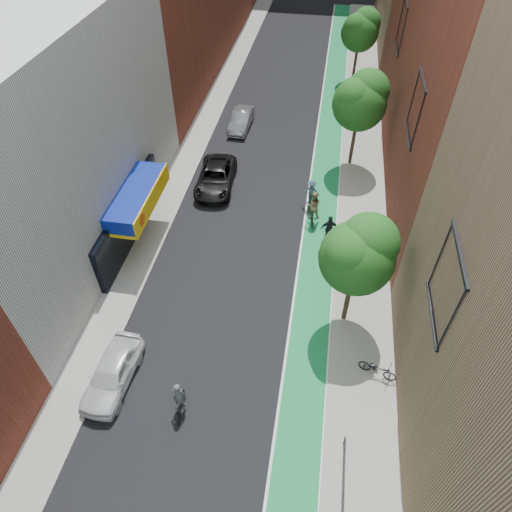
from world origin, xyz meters
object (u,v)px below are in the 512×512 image
at_px(parked_car_black, 216,177).
at_px(cyclist_lane_mid, 329,235).
at_px(cyclist_lead, 179,402).
at_px(parked_car_silver, 241,120).
at_px(cyclist_lane_near, 313,210).
at_px(cyclist_lane_far, 311,195).
at_px(parked_car_white, 112,373).

xyz_separation_m(parked_car_black, cyclist_lane_mid, (7.72, -4.54, 0.08)).
bearing_deg(parked_car_black, cyclist_lead, -86.20).
relative_size(parked_car_silver, cyclist_lane_near, 1.85).
distance_m(cyclist_lead, cyclist_lane_near, 14.01).
distance_m(cyclist_lane_near, cyclist_lane_far, 1.55).
xyz_separation_m(parked_car_white, cyclist_lane_near, (7.85, 12.43, 0.22)).
distance_m(parked_car_white, cyclist_lead, 3.40).
relative_size(parked_car_silver, cyclist_lead, 2.07).
height_order(cyclist_lane_mid, cyclist_lane_far, cyclist_lane_mid).
height_order(parked_car_white, cyclist_lane_far, cyclist_lane_far).
xyz_separation_m(parked_car_silver, cyclist_lead, (1.89, -23.78, -0.01)).
bearing_deg(cyclist_lane_far, parked_car_white, 65.52).
distance_m(parked_car_silver, cyclist_lead, 23.85).
height_order(parked_car_silver, cyclist_lane_near, cyclist_lane_near).
height_order(parked_car_black, cyclist_lead, cyclist_lead).
bearing_deg(cyclist_lane_far, cyclist_lead, 77.87).
relative_size(parked_car_white, parked_car_black, 0.81).
relative_size(parked_car_silver, cyclist_lane_mid, 1.94).
bearing_deg(cyclist_lead, parked_car_silver, -91.68).
bearing_deg(parked_car_white, cyclist_lane_mid, 52.05).
bearing_deg(parked_car_silver, parked_car_black, -89.79).
bearing_deg(parked_car_white, parked_car_silver, 88.82).
height_order(parked_car_white, cyclist_lane_near, cyclist_lane_near).
bearing_deg(cyclist_lane_mid, parked_car_silver, -68.36).
bearing_deg(cyclist_lane_near, parked_car_black, -27.64).
distance_m(cyclist_lead, cyclist_lane_far, 15.40).
height_order(parked_car_white, parked_car_silver, parked_car_white).
height_order(cyclist_lead, cyclist_lane_near, cyclist_lane_near).
relative_size(parked_car_black, cyclist_lead, 2.61).
xyz_separation_m(cyclist_lead, cyclist_lane_near, (4.55, 13.25, 0.27)).
relative_size(cyclist_lane_mid, cyclist_lane_far, 1.07).
distance_m(parked_car_white, parked_car_silver, 23.00).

